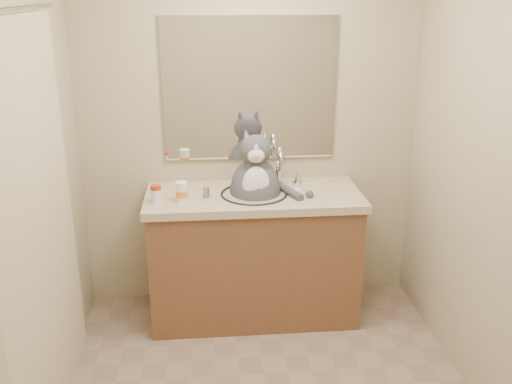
# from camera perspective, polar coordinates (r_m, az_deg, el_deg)

# --- Properties ---
(room) EXTENTS (2.22, 2.52, 2.42)m
(room) POSITION_cam_1_polar(r_m,az_deg,el_deg) (2.52, 1.68, 0.03)
(room) COLOR gray
(room) RESTS_ON ground
(vanity) EXTENTS (1.34, 0.59, 1.12)m
(vanity) POSITION_cam_1_polar(r_m,az_deg,el_deg) (3.70, -0.22, -6.05)
(vanity) COLOR brown
(vanity) RESTS_ON ground
(mirror) EXTENTS (1.10, 0.02, 0.90)m
(mirror) POSITION_cam_1_polar(r_m,az_deg,el_deg) (3.65, -0.62, 10.22)
(mirror) COLOR white
(mirror) RESTS_ON room
(shower_curtain) EXTENTS (0.02, 1.30, 1.93)m
(shower_curtain) POSITION_cam_1_polar(r_m,az_deg,el_deg) (2.77, -20.80, -3.26)
(shower_curtain) COLOR beige
(shower_curtain) RESTS_ON ground
(cat) EXTENTS (0.45, 0.38, 0.63)m
(cat) POSITION_cam_1_polar(r_m,az_deg,el_deg) (3.53, -0.03, 0.57)
(cat) COLOR #46464B
(cat) RESTS_ON vanity
(pill_bottle_redcap) EXTENTS (0.07, 0.07, 0.11)m
(pill_bottle_redcap) POSITION_cam_1_polar(r_m,az_deg,el_deg) (3.42, -9.96, -0.19)
(pill_bottle_redcap) COLOR white
(pill_bottle_redcap) RESTS_ON vanity
(pill_bottle_orange) EXTENTS (0.09, 0.09, 0.12)m
(pill_bottle_orange) POSITION_cam_1_polar(r_m,az_deg,el_deg) (3.42, -7.45, -0.01)
(pill_bottle_orange) COLOR white
(pill_bottle_orange) RESTS_ON vanity
(grey_canister) EXTENTS (0.05, 0.05, 0.06)m
(grey_canister) POSITION_cam_1_polar(r_m,az_deg,el_deg) (3.48, -4.99, -0.03)
(grey_canister) COLOR slate
(grey_canister) RESTS_ON vanity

